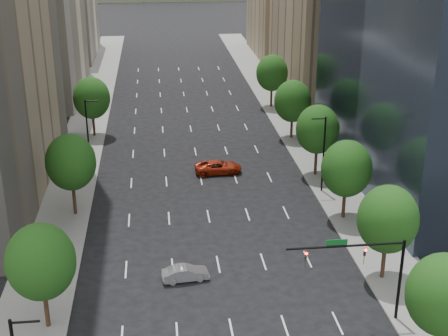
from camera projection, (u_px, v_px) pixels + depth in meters
name	position (u px, v px, depth m)	size (l,w,h in m)	color
sidewalk_left	(70.00, 185.00, 74.70)	(6.00, 200.00, 0.15)	slate
sidewalk_right	(327.00, 174.00, 77.90)	(6.00, 200.00, 0.15)	slate
filler_left	(61.00, 16.00, 140.62)	(14.00, 26.00, 18.00)	beige
parking_tan_right	(325.00, 6.00, 110.32)	(14.00, 30.00, 30.00)	#8C7759
filler_right	(286.00, 19.00, 143.38)	(14.00, 26.00, 16.00)	#8C7759
tree_right_0	(444.00, 295.00, 43.46)	(5.20, 5.20, 8.39)	#382316
tree_right_1	(388.00, 219.00, 53.49)	(5.20, 5.20, 8.75)	#382316
tree_right_2	(347.00, 169.00, 64.62)	(5.20, 5.20, 8.61)	#382316
tree_right_3	(318.00, 129.00, 75.60)	(5.20, 5.20, 8.89)	#382316
tree_right_4	(293.00, 101.00, 88.69)	(5.20, 5.20, 8.46)	#382316
tree_right_5	(272.00, 73.00, 103.36)	(5.20, 5.20, 8.75)	#382316
tree_left_0	(41.00, 262.00, 46.90)	(5.20, 5.20, 8.75)	#382316
tree_left_1	(71.00, 162.00, 65.29)	(5.20, 5.20, 8.97)	#382316
tree_left_2	(92.00, 98.00, 89.41)	(5.20, 5.20, 8.68)	#382316
streetlight_rn	(323.00, 152.00, 71.31)	(1.70, 0.20, 9.00)	black
streetlight_ln	(88.00, 133.00, 77.77)	(1.70, 0.20, 9.00)	black
traffic_signal	(370.00, 264.00, 47.80)	(9.12, 0.40, 7.38)	black
car_silver	(186.00, 273.00, 55.11)	(1.43, 4.09, 1.35)	gray
car_red_far	(218.00, 167.00, 78.10)	(2.65, 5.76, 1.60)	maroon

